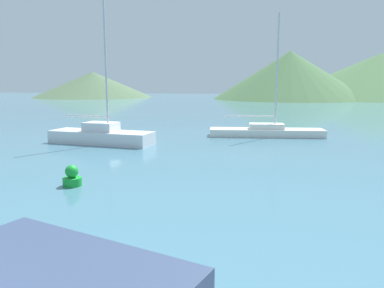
% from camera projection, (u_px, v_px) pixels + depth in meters
% --- Properties ---
extents(sailboat_inner, '(6.73, 2.55, 9.00)m').
position_uv_depth(sailboat_inner, '(101.00, 135.00, 23.20)').
color(sailboat_inner, silver).
rests_on(sailboat_inner, ground_plane).
extents(sailboat_middle, '(8.08, 2.84, 8.36)m').
position_uv_depth(sailboat_middle, '(266.00, 131.00, 26.28)').
color(sailboat_middle, white).
rests_on(sailboat_middle, ground_plane).
extents(buoy_marker, '(0.69, 0.69, 0.79)m').
position_uv_depth(buoy_marker, '(72.00, 177.00, 13.75)').
color(buoy_marker, green).
rests_on(buoy_marker, ground_plane).
extents(hill_west, '(29.49, 29.49, 6.32)m').
position_uv_depth(hill_west, '(93.00, 85.00, 94.72)').
color(hill_west, '#4C6647').
rests_on(hill_west, ground_plane).
extents(hill_central, '(34.36, 34.36, 10.69)m').
position_uv_depth(hill_central, '(290.00, 75.00, 84.32)').
color(hill_central, '#476B42').
rests_on(hill_central, ground_plane).
extents(hill_east, '(48.81, 48.81, 10.53)m').
position_uv_depth(hill_east, '(379.00, 76.00, 89.62)').
color(hill_east, '#476B42').
rests_on(hill_east, ground_plane).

